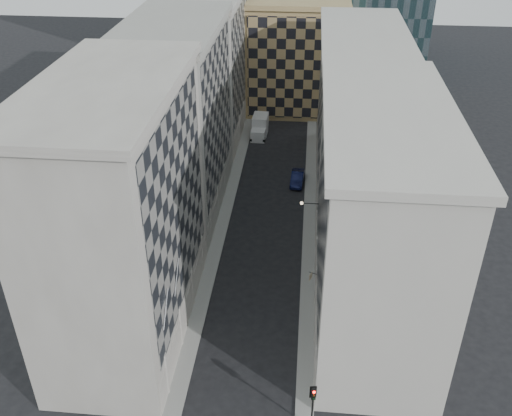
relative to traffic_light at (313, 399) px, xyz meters
The scene contains 14 objects.
sidewalk_west 31.68m from the traffic_light, 110.49° to the left, with size 1.50×100.00×0.15m, color gray.
sidewalk_east 29.70m from the traffic_light, 91.04° to the left, with size 1.50×100.00×0.15m, color gray.
bldg_left_a 21.52m from the traffic_light, 147.72° to the left, with size 10.80×22.80×23.70m.
bldg_left_b 37.44m from the traffic_light, 117.13° to the left, with size 10.80×22.80×22.70m.
bldg_left_c 57.52m from the traffic_light, 106.99° to the left, with size 10.80×22.80×21.70m.
bldg_right_a 16.96m from the traffic_light, 70.68° to the left, with size 10.80×26.80×20.70m.
bldg_right_b 42.36m from the traffic_light, 82.99° to the left, with size 10.80×28.80×19.70m.
tan_block 67.82m from the traffic_light, 93.21° to the left, with size 16.80×14.80×18.80m.
flagpoles_left 13.79m from the traffic_light, 154.68° to the left, with size 0.10×6.33×2.33m.
bracket_lamp 23.76m from the traffic_light, 93.42° to the left, with size 1.98×0.36×0.36m.
traffic_light is the anchor object (origin of this frame).
box_truck 55.16m from the traffic_light, 99.22° to the left, with size 2.50×5.73×3.10m.
dark_car 39.24m from the traffic_light, 93.45° to the left, with size 1.65×4.74×1.56m, color #10163D.
shop_sign 14.05m from the traffic_light, 91.49° to the left, with size 0.73×0.64×0.76m.
Camera 1 is at (4.23, -28.71, 37.81)m, focal length 40.00 mm.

